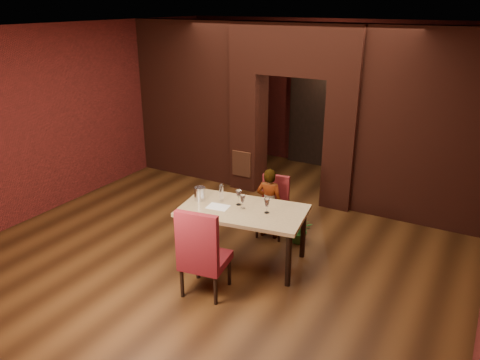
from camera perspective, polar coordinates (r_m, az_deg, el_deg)
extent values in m
plane|color=#452811|center=(7.58, 0.09, -6.81)|extent=(8.00, 8.00, 0.00)
cube|color=silver|center=(6.71, 0.11, 18.11)|extent=(7.00, 8.00, 0.04)
cube|color=maroon|center=(10.55, 11.04, 10.06)|extent=(7.00, 0.04, 3.20)
cube|color=maroon|center=(9.17, -19.47, 7.62)|extent=(0.04, 8.00, 3.20)
cube|color=maroon|center=(9.23, 1.09, 6.02)|extent=(0.55, 0.55, 2.30)
cube|color=maroon|center=(8.52, 12.41, 4.24)|extent=(0.55, 0.55, 2.30)
cube|color=maroon|center=(8.54, 6.99, 15.57)|extent=(2.45, 0.55, 0.90)
cube|color=maroon|center=(9.86, -6.21, 9.57)|extent=(2.28, 0.35, 3.20)
cube|color=maroon|center=(8.13, 22.19, 5.64)|extent=(2.28, 0.35, 3.20)
cube|color=#A3542F|center=(9.16, 0.18, 1.97)|extent=(0.40, 0.03, 0.50)
cube|color=black|center=(10.75, 8.70, 7.39)|extent=(0.90, 0.08, 2.10)
cube|color=black|center=(10.71, 8.63, 7.35)|extent=(1.02, 0.04, 2.22)
cube|color=tan|center=(6.74, 0.35, -6.70)|extent=(1.87, 1.24, 0.82)
cube|color=maroon|center=(7.43, 3.92, -3.34)|extent=(0.49, 0.49, 0.96)
cube|color=maroon|center=(5.98, -4.25, -8.46)|extent=(0.63, 0.63, 1.21)
imported|color=beige|center=(7.35, 3.57, -2.83)|extent=(0.45, 0.32, 1.15)
cube|color=white|center=(6.62, -2.69, -3.29)|extent=(0.33, 0.26, 0.00)
cylinder|color=silver|center=(6.82, -4.93, -1.69)|extent=(0.16, 0.16, 0.20)
cylinder|color=white|center=(6.76, -2.29, -1.55)|extent=(0.06, 0.06, 0.26)
imported|color=#266B23|center=(7.36, 7.30, -6.00)|extent=(0.48, 0.45, 0.44)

